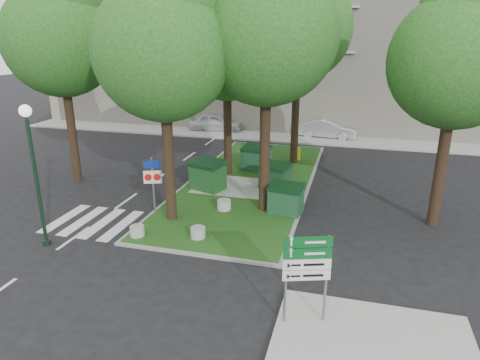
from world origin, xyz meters
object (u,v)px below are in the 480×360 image
(tree_median_far, at_px, (301,17))
(bollard_left, at_px, (137,231))
(bollard_mid, at_px, (198,232))
(tree_median_mid, at_px, (229,44))
(dumpster_a, at_px, (208,175))
(dumpster_c, at_px, (275,176))
(dumpster_b, at_px, (256,158))
(tree_street_right, at_px, (462,47))
(dumpster_d, at_px, (286,199))
(bollard_right, at_px, (224,205))
(directional_sign, at_px, (307,266))
(litter_bin, at_px, (297,154))
(street_lamp, at_px, (33,160))
(car_silver, at_px, (327,129))
(tree_median_near_left, at_px, (165,38))
(tree_street_left, at_px, (61,29))
(traffic_sign_pole, at_px, (153,178))
(tree_median_near_right, at_px, (270,19))
(car_white, at_px, (216,122))

(tree_median_far, distance_m, bollard_left, 14.63)
(bollard_mid, bearing_deg, tree_median_mid, 97.89)
(dumpster_a, distance_m, dumpster_c, 3.34)
(dumpster_b, relative_size, bollard_left, 3.07)
(tree_street_right, height_order, dumpster_d, tree_street_right)
(bollard_right, bearing_deg, directional_sign, -57.28)
(tree_median_mid, xyz_separation_m, litter_bin, (3.23, 3.64, -6.50))
(dumpster_d, bearing_deg, street_lamp, -139.44)
(bollard_left, xyz_separation_m, street_lamp, (-3.03, -1.35, 2.96))
(bollard_right, relative_size, car_silver, 0.14)
(bollard_mid, bearing_deg, tree_median_near_left, 137.65)
(tree_street_left, xyz_separation_m, directional_sign, (13.11, -8.89, -5.86))
(traffic_sign_pole, bearing_deg, tree_median_far, 41.44)
(dumpster_d, bearing_deg, tree_street_left, -179.96)
(dumpster_b, relative_size, car_silver, 0.39)
(tree_median_near_right, xyz_separation_m, tree_median_mid, (-3.00, 4.50, -1.01))
(tree_median_far, xyz_separation_m, tree_street_left, (-10.70, -6.00, -0.67))
(bollard_mid, height_order, directional_sign, directional_sign)
(dumpster_b, distance_m, car_white, 11.04)
(dumpster_c, xyz_separation_m, bollard_right, (-1.64, -3.24, -0.42))
(dumpster_a, bearing_deg, bollard_right, -36.08)
(tree_median_mid, height_order, tree_median_far, tree_median_far)
(directional_sign, bearing_deg, tree_median_near_right, 90.98)
(litter_bin, bearing_deg, bollard_right, -102.76)
(dumpster_a, height_order, traffic_sign_pole, traffic_sign_pole)
(bollard_mid, distance_m, directional_sign, 6.16)
(dumpster_d, height_order, car_white, car_white)
(dumpster_d, bearing_deg, dumpster_c, 118.20)
(bollard_mid, height_order, litter_bin, litter_bin)
(tree_street_right, bearing_deg, bollard_mid, -156.00)
(tree_median_near_right, height_order, tree_median_mid, tree_median_near_right)
(tree_median_near_right, relative_size, car_silver, 2.64)
(tree_street_left, bearing_deg, traffic_sign_pole, -27.44)
(dumpster_a, distance_m, dumpster_d, 4.63)
(tree_median_mid, bearing_deg, litter_bin, 48.42)
(tree_median_near_left, xyz_separation_m, car_silver, (5.02, 16.94, -6.60))
(tree_median_near_left, bearing_deg, dumpster_d, 22.08)
(tree_median_mid, distance_m, dumpster_c, 7.11)
(dumpster_a, bearing_deg, dumpster_b, 86.42)
(tree_median_far, relative_size, litter_bin, 16.58)
(dumpster_d, xyz_separation_m, bollard_right, (-2.66, -0.39, -0.42))
(dumpster_b, height_order, dumpster_c, dumpster_b)
(bollard_right, xyz_separation_m, car_silver, (3.27, 15.54, 0.38))
(tree_median_near_left, height_order, dumpster_c, tree_median_near_left)
(dumpster_d, relative_size, directional_sign, 0.62)
(dumpster_d, bearing_deg, tree_median_far, 103.83)
(litter_bin, xyz_separation_m, car_silver, (1.29, 6.81, 0.23))
(car_silver, bearing_deg, tree_median_near_left, 168.02)
(tree_street_left, distance_m, dumpster_a, 9.90)
(tree_median_mid, relative_size, dumpster_b, 5.92)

